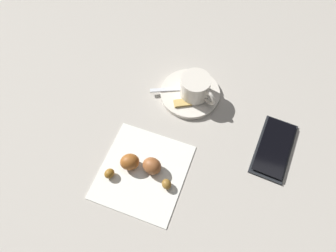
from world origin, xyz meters
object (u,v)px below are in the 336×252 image
(croissant, at_px, (140,166))
(cell_phone, at_px, (274,148))
(espresso_cup, at_px, (196,87))
(teaspoon, at_px, (189,88))
(sugar_packet, at_px, (188,102))
(saucer, at_px, (190,93))
(napkin, at_px, (143,172))

(croissant, xyz_separation_m, cell_phone, (0.12, -0.25, -0.01))
(espresso_cup, relative_size, croissant, 0.61)
(teaspoon, height_order, sugar_packet, teaspoon)
(saucer, bearing_deg, espresso_cup, -106.63)
(espresso_cup, bearing_deg, cell_phone, -112.94)
(teaspoon, xyz_separation_m, napkin, (-0.22, 0.04, -0.01))
(saucer, xyz_separation_m, espresso_cup, (-0.00, -0.01, 0.03))
(napkin, bearing_deg, espresso_cup, -14.83)
(teaspoon, relative_size, napkin, 0.72)
(teaspoon, xyz_separation_m, croissant, (-0.22, 0.04, 0.01))
(sugar_packet, height_order, cell_phone, sugar_packet)
(espresso_cup, bearing_deg, napkin, 165.17)
(saucer, relative_size, croissant, 0.97)
(saucer, xyz_separation_m, cell_phone, (-0.09, -0.21, -0.00))
(saucer, relative_size, napkin, 0.76)
(napkin, relative_size, croissant, 1.28)
(espresso_cup, distance_m, cell_phone, 0.21)
(croissant, bearing_deg, sugar_packet, -15.82)
(cell_phone, bearing_deg, espresso_cup, 67.06)
(espresso_cup, distance_m, teaspoon, 0.03)
(napkin, bearing_deg, croissant, 54.59)
(napkin, distance_m, croissant, 0.02)
(teaspoon, height_order, croissant, croissant)
(napkin, height_order, croissant, croissant)
(teaspoon, distance_m, cell_phone, 0.23)
(sugar_packet, bearing_deg, teaspoon, 76.19)
(espresso_cup, height_order, croissant, espresso_cup)
(sugar_packet, relative_size, napkin, 0.34)
(saucer, height_order, teaspoon, teaspoon)
(espresso_cup, distance_m, sugar_packet, 0.04)
(teaspoon, distance_m, sugar_packet, 0.04)
(teaspoon, relative_size, sugar_packet, 2.09)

